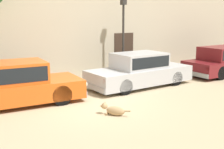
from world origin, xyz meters
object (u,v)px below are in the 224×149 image
at_px(parked_sedan_second, 140,70).
at_px(street_lamp, 123,28).
at_px(parked_sedan_nearest, 16,84).
at_px(stray_dog_spotted, 113,110).

bearing_deg(parked_sedan_second, street_lamp, 82.33).
bearing_deg(parked_sedan_nearest, stray_dog_spotted, -46.99).
bearing_deg(parked_sedan_nearest, street_lamp, 18.11).
height_order(stray_dog_spotted, street_lamp, street_lamp).
relative_size(parked_sedan_nearest, street_lamp, 1.22).
bearing_deg(street_lamp, parked_sedan_second, -94.01).
bearing_deg(parked_sedan_nearest, parked_sedan_second, 2.51).
height_order(parked_sedan_nearest, stray_dog_spotted, parked_sedan_nearest).
distance_m(stray_dog_spotted, street_lamp, 5.45).
xyz_separation_m(stray_dog_spotted, street_lamp, (2.94, 4.01, 2.21)).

